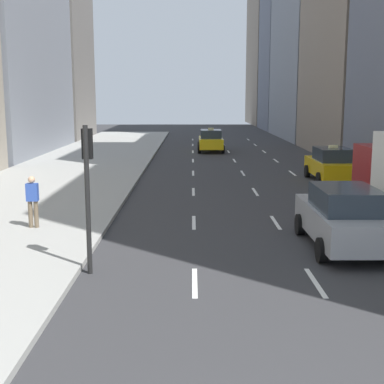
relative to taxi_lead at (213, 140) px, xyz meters
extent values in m
cube|color=#9E9E99|center=(-8.20, -11.03, -0.81)|extent=(8.00, 66.00, 0.15)
cube|color=white|center=(-1.40, -30.03, -0.87)|extent=(0.12, 2.00, 0.01)
cube|color=white|center=(-1.40, -24.03, -0.87)|extent=(0.12, 2.00, 0.01)
cube|color=white|center=(-1.40, -18.03, -0.87)|extent=(0.12, 2.00, 0.01)
cube|color=white|center=(-1.40, -12.03, -0.87)|extent=(0.12, 2.00, 0.01)
cube|color=white|center=(-1.40, -6.03, -0.87)|extent=(0.12, 2.00, 0.01)
cube|color=white|center=(-1.40, -0.03, -0.87)|extent=(0.12, 2.00, 0.01)
cube|color=white|center=(-1.40, 5.97, -0.87)|extent=(0.12, 2.00, 0.01)
cube|color=white|center=(-1.40, 11.97, -0.87)|extent=(0.12, 2.00, 0.01)
cube|color=white|center=(1.40, -30.03, -0.87)|extent=(0.12, 2.00, 0.01)
cube|color=white|center=(1.40, -24.03, -0.87)|extent=(0.12, 2.00, 0.01)
cube|color=white|center=(1.40, -18.03, -0.87)|extent=(0.12, 2.00, 0.01)
cube|color=white|center=(1.40, -12.03, -0.87)|extent=(0.12, 2.00, 0.01)
cube|color=white|center=(1.40, -6.03, -0.87)|extent=(0.12, 2.00, 0.01)
cube|color=white|center=(1.40, -0.03, -0.87)|extent=(0.12, 2.00, 0.01)
cube|color=white|center=(1.40, 5.97, -0.87)|extent=(0.12, 2.00, 0.01)
cube|color=white|center=(1.40, 11.97, -0.87)|extent=(0.12, 2.00, 0.01)
cube|color=white|center=(4.20, -24.03, -0.87)|extent=(0.12, 2.00, 0.01)
cube|color=white|center=(4.20, -18.03, -0.87)|extent=(0.12, 2.00, 0.01)
cube|color=white|center=(4.20, -12.03, -0.87)|extent=(0.12, 2.00, 0.01)
cube|color=white|center=(4.20, -6.03, -0.87)|extent=(0.12, 2.00, 0.01)
cube|color=white|center=(4.20, -0.03, -0.87)|extent=(0.12, 2.00, 0.01)
cube|color=white|center=(4.20, 5.97, -0.87)|extent=(0.12, 2.00, 0.01)
cube|color=white|center=(4.20, 11.97, -0.87)|extent=(0.12, 2.00, 0.01)
cube|color=slate|center=(-15.20, 13.24, 6.43)|extent=(6.00, 10.53, 14.61)
cube|color=slate|center=(10.80, 29.15, 13.70)|extent=(6.00, 10.92, 29.15)
cube|color=gray|center=(10.80, 43.76, 10.75)|extent=(6.00, 16.70, 23.25)
cube|color=yellow|center=(0.00, 0.07, -0.17)|extent=(1.80, 4.40, 0.76)
cube|color=#28333D|center=(0.00, -0.19, 0.53)|extent=(1.58, 2.29, 0.64)
cube|color=#F2E599|center=(0.00, -0.19, 0.92)|extent=(0.44, 0.20, 0.14)
cylinder|color=black|center=(-0.90, 1.43, -0.55)|extent=(0.22, 0.66, 0.66)
cylinder|color=black|center=(0.90, 1.43, -0.55)|extent=(0.22, 0.66, 0.66)
cylinder|color=black|center=(-0.90, -1.29, -0.55)|extent=(0.22, 0.66, 0.66)
cylinder|color=black|center=(0.90, -1.29, -0.55)|extent=(0.22, 0.66, 0.66)
cube|color=yellow|center=(5.60, -14.94, -0.17)|extent=(1.80, 4.40, 0.76)
cube|color=#28333D|center=(5.60, -15.21, 0.53)|extent=(1.58, 2.29, 0.64)
cube|color=#F2E599|center=(5.60, -15.21, 0.92)|extent=(0.44, 0.20, 0.14)
cylinder|color=black|center=(4.70, -13.58, -0.55)|extent=(0.22, 0.66, 0.66)
cylinder|color=black|center=(6.50, -13.58, -0.55)|extent=(0.22, 0.66, 0.66)
cylinder|color=black|center=(4.70, -16.31, -0.55)|extent=(0.22, 0.66, 0.66)
cylinder|color=black|center=(6.50, -16.31, -0.55)|extent=(0.22, 0.66, 0.66)
cube|color=#9EA0A5|center=(2.80, -27.08, -0.14)|extent=(1.80, 4.56, 0.82)
cube|color=#28333D|center=(2.80, -27.35, 0.59)|extent=(1.58, 2.37, 0.64)
cylinder|color=black|center=(1.90, -25.66, -0.55)|extent=(0.22, 0.66, 0.66)
cylinder|color=black|center=(3.70, -25.66, -0.55)|extent=(0.22, 0.66, 0.66)
cylinder|color=black|center=(1.90, -28.49, -0.55)|extent=(0.22, 0.66, 0.66)
cube|color=#28333D|center=(5.60, -22.02, 0.92)|extent=(1.90, 0.10, 0.90)
cylinder|color=black|center=(4.55, -23.17, -0.43)|extent=(0.28, 0.90, 0.90)
cylinder|color=brown|center=(-6.58, -25.32, -0.30)|extent=(0.14, 0.14, 0.86)
cylinder|color=brown|center=(-6.40, -25.32, -0.30)|extent=(0.14, 0.14, 0.86)
cube|color=#2D4CA5|center=(-6.49, -25.32, 0.41)|extent=(0.36, 0.22, 0.56)
sphere|color=tan|center=(-6.49, -25.32, 0.81)|extent=(0.22, 0.22, 0.22)
cylinder|color=black|center=(-3.95, -29.37, 0.92)|extent=(0.12, 0.12, 3.60)
cube|color=black|center=(-3.95, -29.19, 2.27)|extent=(0.24, 0.20, 0.72)
sphere|color=red|center=(-3.95, -29.08, 2.50)|extent=(0.14, 0.14, 0.14)
sphere|color=#4C3F14|center=(-3.95, -29.08, 2.27)|extent=(0.14, 0.14, 0.14)
sphere|color=#198C2D|center=(-3.95, -29.08, 2.04)|extent=(0.14, 0.14, 0.14)
camera|label=1|loc=(-1.46, -41.85, 3.36)|focal=50.00mm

